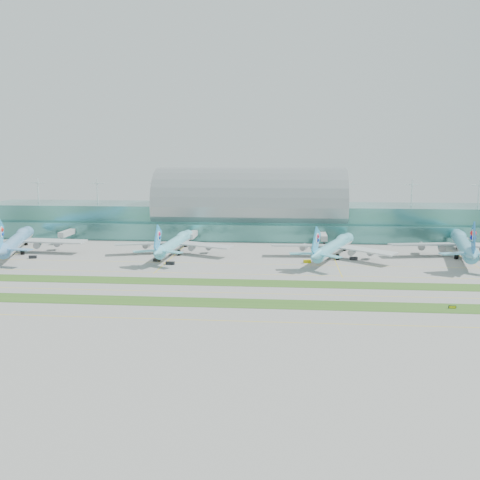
# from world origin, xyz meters

# --- Properties ---
(ground) EXTENTS (700.00, 700.00, 0.00)m
(ground) POSITION_xyz_m (0.00, 0.00, 0.00)
(ground) COLOR gray
(ground) RESTS_ON ground
(terminal) EXTENTS (340.00, 69.10, 36.00)m
(terminal) POSITION_xyz_m (0.01, 128.79, 14.23)
(terminal) COLOR #3D7A75
(terminal) RESTS_ON ground
(grass_strip_near) EXTENTS (420.00, 12.00, 0.08)m
(grass_strip_near) POSITION_xyz_m (0.00, -28.00, 0.04)
(grass_strip_near) COLOR #2D591E
(grass_strip_near) RESTS_ON ground
(grass_strip_far) EXTENTS (420.00, 12.00, 0.08)m
(grass_strip_far) POSITION_xyz_m (0.00, 2.00, 0.04)
(grass_strip_far) COLOR #2D591E
(grass_strip_far) RESTS_ON ground
(taxiline_a) EXTENTS (420.00, 0.35, 0.01)m
(taxiline_a) POSITION_xyz_m (0.00, -48.00, 0.01)
(taxiline_a) COLOR yellow
(taxiline_a) RESTS_ON ground
(taxiline_b) EXTENTS (420.00, 0.35, 0.01)m
(taxiline_b) POSITION_xyz_m (0.00, -14.00, 0.01)
(taxiline_b) COLOR yellow
(taxiline_b) RESTS_ON ground
(taxiline_c) EXTENTS (420.00, 0.35, 0.01)m
(taxiline_c) POSITION_xyz_m (0.00, 18.00, 0.01)
(taxiline_c) COLOR yellow
(taxiline_c) RESTS_ON ground
(taxiline_d) EXTENTS (420.00, 0.35, 0.01)m
(taxiline_d) POSITION_xyz_m (0.00, 40.00, 0.01)
(taxiline_d) COLOR yellow
(taxiline_d) RESTS_ON ground
(airliner_a) EXTENTS (69.22, 80.27, 22.64)m
(airliner_a) POSITION_xyz_m (-117.83, 56.72, 6.98)
(airliner_a) COLOR #5D97CD
(airliner_a) RESTS_ON ground
(airliner_b) EXTENTS (63.03, 71.58, 19.70)m
(airliner_b) POSITION_xyz_m (-34.47, 62.11, 6.08)
(airliner_b) COLOR #67CFE4
(airliner_b) RESTS_ON ground
(airliner_c) EXTENTS (60.57, 70.50, 20.08)m
(airliner_c) POSITION_xyz_m (47.23, 58.36, 6.19)
(airliner_c) COLOR #60C0D4
(airliner_c) RESTS_ON ground
(airliner_d) EXTENTS (71.47, 82.23, 22.80)m
(airliner_d) POSITION_xyz_m (111.90, 65.08, 7.03)
(airliner_d) COLOR #5CADCB
(airliner_d) RESTS_ON ground
(gse_b) EXTENTS (4.03, 2.63, 1.45)m
(gse_b) POSITION_xyz_m (-103.23, 43.83, 0.73)
(gse_b) COLOR black
(gse_b) RESTS_ON ground
(gse_c) EXTENTS (4.21, 1.99, 1.45)m
(gse_c) POSITION_xyz_m (-31.36, 34.99, 0.72)
(gse_c) COLOR black
(gse_c) RESTS_ON ground
(gse_d) EXTENTS (3.62, 2.28, 1.48)m
(gse_d) POSITION_xyz_m (-39.48, 41.60, 0.74)
(gse_d) COLOR black
(gse_d) RESTS_ON ground
(gse_e) EXTENTS (3.79, 2.58, 1.51)m
(gse_e) POSITION_xyz_m (33.29, 44.65, 0.76)
(gse_e) COLOR #C6B40B
(gse_e) RESTS_ON ground
(gse_f) EXTENTS (3.83, 2.39, 1.47)m
(gse_f) POSITION_xyz_m (56.37, 54.04, 0.74)
(gse_f) COLOR black
(gse_f) RESTS_ON ground
(gse_h) EXTENTS (4.03, 2.83, 1.46)m
(gse_h) POSITION_xyz_m (112.68, 55.23, 0.73)
(gse_h) COLOR black
(gse_h) RESTS_ON ground
(taxiway_sign_east) EXTENTS (2.50, 0.46, 1.05)m
(taxiway_sign_east) POSITION_xyz_m (79.55, -28.08, 0.52)
(taxiway_sign_east) COLOR black
(taxiway_sign_east) RESTS_ON ground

